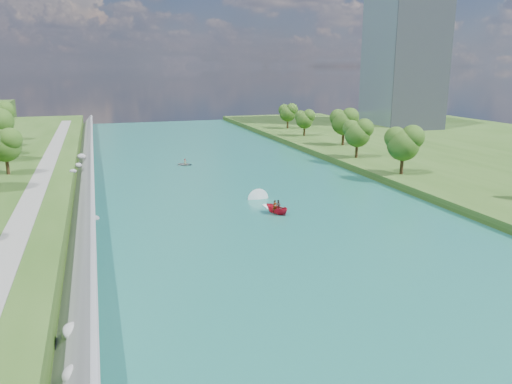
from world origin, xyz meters
name	(u,v)px	position (x,y,z in m)	size (l,w,h in m)	color
ground	(277,225)	(0.00, 0.00, 0.00)	(260.00, 260.00, 0.00)	#2D5119
river_water	(238,191)	(0.00, 20.00, 0.05)	(55.00, 240.00, 0.10)	#1A6354
berm_east	(469,170)	(49.50, 20.00, 0.75)	(44.00, 240.00, 1.50)	#2D5119
riprap_bank	(84,194)	(-25.85, 19.23, 1.80)	(4.55, 236.00, 4.30)	slate
riverside_path	(38,185)	(-32.50, 20.00, 3.55)	(3.00, 200.00, 0.10)	gray
office_tower	(405,42)	(82.50, 95.00, 30.00)	(22.00, 22.00, 60.00)	gray
trees_east	(351,130)	(35.68, 45.12, 6.53)	(18.19, 136.15, 11.31)	#244E14
motorboat	(273,207)	(1.65, 6.39, 0.76)	(3.60, 18.88, 2.24)	red
raft	(185,164)	(-4.79, 46.50, 0.47)	(4.06, 3.84, 1.52)	gray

